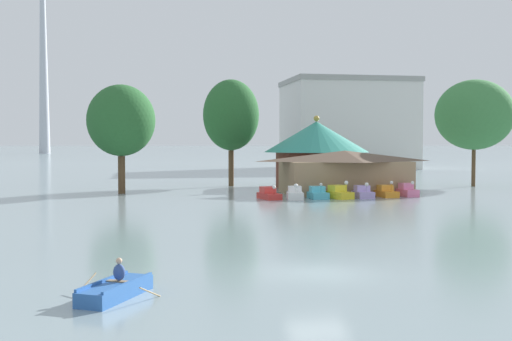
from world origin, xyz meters
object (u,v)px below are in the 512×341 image
object	(u,v)px
pedal_boat_cyan	(318,194)
shoreline_tree_right	(474,115)
pedal_boat_lavender	(363,193)
shoreline_tree_tall_left	(121,121)
rowboat_with_rower	(116,289)
pedal_boat_yellow	(339,193)
pedal_boat_orange	(386,192)
pedal_boat_pink	(407,191)
pedal_boat_red	(269,194)
green_roof_pavilion	(316,150)
background_building_block	(347,124)
pedal_boat_white	(295,194)
boathouse	(345,171)
shoreline_tree_mid	(231,115)

from	to	relation	value
pedal_boat_cyan	shoreline_tree_right	size ratio (longest dim) A/B	0.18
pedal_boat_lavender	shoreline_tree_right	xyz separation A→B (m)	(18.73, 12.66, 8.21)
shoreline_tree_tall_left	shoreline_tree_right	distance (m)	41.95
rowboat_with_rower	pedal_boat_yellow	world-z (taller)	pedal_boat_yellow
pedal_boat_lavender	shoreline_tree_tall_left	distance (m)	25.91
rowboat_with_rower	pedal_boat_orange	bearing A→B (deg)	174.97
rowboat_with_rower	pedal_boat_pink	size ratio (longest dim) A/B	1.39
pedal_boat_red	shoreline_tree_tall_left	size ratio (longest dim) A/B	0.28
shoreline_tree_tall_left	pedal_boat_pink	bearing A→B (deg)	-17.15
green_roof_pavilion	background_building_block	xyz separation A→B (m)	(21.12, 51.29, 4.68)
pedal_boat_red	pedal_boat_white	distance (m)	2.46
pedal_boat_lavender	pedal_boat_orange	bearing A→B (deg)	103.99
pedal_boat_yellow	shoreline_tree_tall_left	world-z (taller)	shoreline_tree_tall_left
boathouse	shoreline_tree_tall_left	xyz separation A→B (m)	(-23.05, 3.95, 5.27)
pedal_boat_cyan	pedal_boat_orange	bearing A→B (deg)	94.36
pedal_boat_orange	boathouse	xyz separation A→B (m)	(-2.65, 4.85, 1.88)
shoreline_tree_tall_left	shoreline_tree_right	xyz separation A→B (m)	(41.81, 3.28, 1.08)
pedal_boat_pink	boathouse	size ratio (longest dim) A/B	0.19
rowboat_with_rower	pedal_boat_yellow	xyz separation A→B (m)	(19.48, 35.61, 0.22)
pedal_boat_cyan	background_building_block	xyz separation A→B (m)	(25.26, 66.47, 8.64)
boathouse	pedal_boat_cyan	bearing A→B (deg)	-129.39
shoreline_tree_mid	shoreline_tree_right	size ratio (longest dim) A/B	1.00
shoreline_tree_right	pedal_boat_lavender	bearing A→B (deg)	-145.94
pedal_boat_cyan	shoreline_tree_mid	distance (m)	20.90
pedal_boat_white	background_building_block	world-z (taller)	background_building_block
pedal_boat_white	green_roof_pavilion	distance (m)	17.25
background_building_block	green_roof_pavilion	bearing A→B (deg)	-112.38
pedal_boat_cyan	boathouse	world-z (taller)	boathouse
pedal_boat_pink	boathouse	bearing A→B (deg)	-138.98
rowboat_with_rower	pedal_boat_cyan	world-z (taller)	pedal_boat_cyan
pedal_boat_pink	boathouse	xyz separation A→B (m)	(-4.92, 4.68, 1.82)
pedal_boat_lavender	green_roof_pavilion	distance (m)	15.67
pedal_boat_lavender	shoreline_tree_tall_left	xyz separation A→B (m)	(-23.07, 9.39, 7.13)
pedal_boat_lavender	green_roof_pavilion	world-z (taller)	green_roof_pavilion
pedal_boat_red	pedal_boat_lavender	distance (m)	9.19
green_roof_pavilion	pedal_boat_pink	bearing A→B (deg)	-69.94
pedal_boat_white	green_roof_pavilion	xyz separation A→B (m)	(6.47, 15.50, 3.93)
pedal_boat_white	pedal_boat_yellow	world-z (taller)	pedal_boat_yellow
pedal_boat_red	shoreline_tree_right	distance (m)	31.59
pedal_boat_red	background_building_block	distance (m)	73.04
green_roof_pavilion	boathouse	bearing A→B (deg)	-88.01
pedal_boat_white	boathouse	world-z (taller)	boathouse
rowboat_with_rower	boathouse	size ratio (longest dim) A/B	0.26
pedal_boat_lavender	shoreline_tree_mid	xyz separation A→B (m)	(-10.23, 18.33, 8.18)
pedal_boat_red	pedal_boat_orange	world-z (taller)	pedal_boat_orange
rowboat_with_rower	pedal_boat_lavender	size ratio (longest dim) A/B	1.28
pedal_boat_lavender	pedal_boat_cyan	bearing A→B (deg)	-88.30
background_building_block	boathouse	bearing A→B (deg)	-108.81
pedal_boat_pink	shoreline_tree_right	world-z (taller)	shoreline_tree_right
pedal_boat_white	shoreline_tree_right	bearing A→B (deg)	126.62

